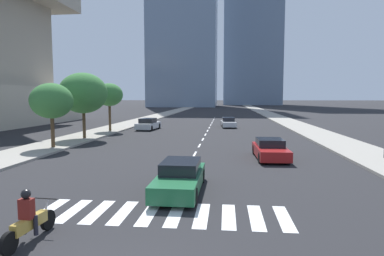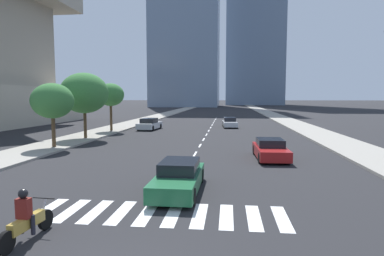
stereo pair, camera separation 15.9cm
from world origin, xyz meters
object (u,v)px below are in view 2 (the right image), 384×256
object	(u,v)px
sedan_silver_0	(230,123)
street_tree_second	(84,93)
sedan_red_2	(270,150)
street_tree_nearest	(52,101)
street_tree_third	(111,95)
sedan_green_3	(179,178)
motorcycle_lead	(26,221)
sedan_silver_1	(150,124)

from	to	relation	value
sedan_silver_0	street_tree_second	size ratio (longest dim) A/B	0.78
sedan_silver_0	sedan_red_2	world-z (taller)	sedan_silver_0
sedan_red_2	street_tree_nearest	size ratio (longest dim) A/B	0.96
street_tree_second	street_tree_third	world-z (taller)	street_tree_second
sedan_green_3	street_tree_second	bearing A→B (deg)	-144.23
motorcycle_lead	street_tree_third	distance (m)	29.43
sedan_silver_1	sedan_green_3	bearing A→B (deg)	-158.52
motorcycle_lead	street_tree_second	xyz separation A→B (m)	(-7.78, 21.24, 3.72)
street_tree_second	sedan_silver_0	bearing A→B (deg)	46.73
sedan_silver_0	sedan_green_3	xyz separation A→B (m)	(-2.21, -30.29, 0.01)
sedan_silver_0	street_tree_second	world-z (taller)	street_tree_second
sedan_green_3	sedan_red_2	bearing A→B (deg)	150.30
sedan_red_2	street_tree_third	size ratio (longest dim) A/B	0.87
sedan_silver_1	sedan_green_3	distance (m)	26.99
sedan_red_2	street_tree_second	bearing A→B (deg)	-118.27
sedan_silver_1	motorcycle_lead	bearing A→B (deg)	-167.22
sedan_silver_0	motorcycle_lead	bearing A→B (deg)	-13.32
sedan_silver_0	sedan_red_2	size ratio (longest dim) A/B	1.02
sedan_silver_0	sedan_silver_1	world-z (taller)	sedan_silver_1
street_tree_nearest	motorcycle_lead	bearing A→B (deg)	-63.51
sedan_green_3	street_tree_third	size ratio (longest dim) A/B	0.90
sedan_silver_1	sedan_green_3	world-z (taller)	sedan_silver_1
sedan_green_3	street_tree_third	world-z (taller)	street_tree_third
sedan_silver_0	street_tree_third	distance (m)	15.72
motorcycle_lead	sedan_red_2	bearing A→B (deg)	-27.54
sedan_green_3	street_tree_second	distance (m)	19.91
sedan_silver_0	sedan_silver_1	bearing A→B (deg)	-70.06
street_tree_nearest	sedan_green_3	bearing A→B (deg)	-42.81
motorcycle_lead	street_tree_third	xyz separation A→B (m)	(-7.78, 28.15, 3.60)
sedan_green_3	street_tree_third	distance (m)	25.78
sedan_silver_1	street_tree_nearest	distance (m)	16.26
sedan_silver_0	street_tree_nearest	size ratio (longest dim) A/B	0.97
motorcycle_lead	sedan_silver_0	bearing A→B (deg)	-4.92
street_tree_nearest	street_tree_third	xyz separation A→B (m)	(-0.00, 12.55, 0.53)
sedan_silver_1	sedan_green_3	size ratio (longest dim) A/B	0.99
street_tree_nearest	street_tree_second	world-z (taller)	street_tree_second
sedan_silver_0	street_tree_third	size ratio (longest dim) A/B	0.89
sedan_silver_0	street_tree_second	bearing A→B (deg)	-47.56
motorcycle_lead	sedan_silver_1	bearing A→B (deg)	11.53
sedan_silver_0	sedan_silver_1	distance (m)	10.64
motorcycle_lead	street_tree_third	bearing A→B (deg)	19.56
sedan_silver_0	street_tree_second	distance (m)	19.93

